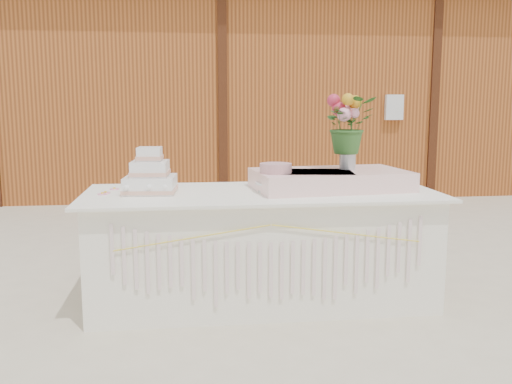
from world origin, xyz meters
TOP-DOWN VIEW (x-y plane):
  - ground at (0.00, 0.00)m, footprint 80.00×80.00m
  - barn at (-0.01, 5.99)m, footprint 12.60×4.60m
  - cake_table at (0.00, -0.00)m, footprint 2.40×1.00m
  - wedding_cake at (-0.75, 0.05)m, footprint 0.37×0.37m
  - pink_cake_stand at (0.09, -0.05)m, footprint 0.27×0.27m
  - satin_runner at (0.49, 0.06)m, footprint 1.10×0.71m
  - flower_vase at (0.63, 0.12)m, footprint 0.12×0.12m
  - bouquet at (0.63, 0.12)m, footprint 0.42×0.38m
  - loose_flowers at (-1.03, 0.15)m, footprint 0.14×0.32m

SIDE VIEW (x-z plane):
  - ground at x=0.00m, z-range 0.00..0.00m
  - cake_table at x=0.00m, z-range 0.00..0.77m
  - loose_flowers at x=-1.03m, z-range 0.77..0.79m
  - satin_runner at x=0.49m, z-range 0.77..0.90m
  - wedding_cake at x=-0.75m, z-range 0.72..1.03m
  - pink_cake_stand at x=0.09m, z-range 0.78..0.98m
  - flower_vase at x=0.63m, z-range 0.90..1.06m
  - bouquet at x=0.63m, z-range 1.06..1.46m
  - barn at x=-0.01m, z-range 0.03..3.33m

